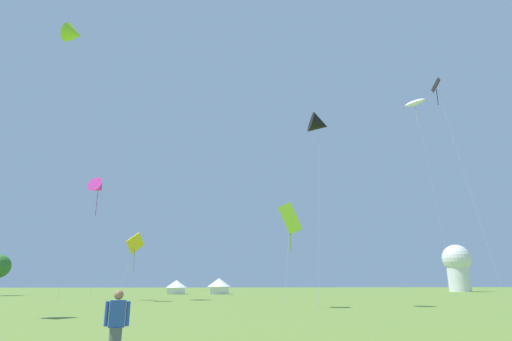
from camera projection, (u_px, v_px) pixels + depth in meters
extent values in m
cone|color=#99DB2D|center=(74.00, 34.00, 55.70)|extent=(3.43, 3.17, 3.18)
cylinder|color=#B2B2B7|center=(67.00, 155.00, 50.83)|extent=(2.51, 0.93, 34.55)
cone|color=black|center=(319.00, 124.00, 38.49)|extent=(2.11, 1.97, 2.29)
cylinder|color=#B2B2B7|center=(319.00, 208.00, 35.10)|extent=(1.41, 2.40, 16.29)
cube|color=black|center=(436.00, 85.00, 38.09)|extent=(0.75, 1.80, 1.68)
cylinder|color=black|center=(437.00, 97.00, 37.76)|extent=(0.05, 0.05, 1.56)
cylinder|color=#B2B2B7|center=(468.00, 185.00, 34.44)|extent=(1.98, 2.45, 19.67)
cube|color=yellow|center=(135.00, 243.00, 45.69)|extent=(1.75, 1.94, 2.42)
cylinder|color=#A79518|center=(134.00, 260.00, 45.19)|extent=(0.08, 0.08, 2.46)
cylinder|color=#B2B2B7|center=(126.00, 272.00, 43.72)|extent=(1.20, 2.28, 6.20)
cone|color=#E02DA3|center=(98.00, 187.00, 50.97)|extent=(2.58, 2.68, 2.31)
cylinder|color=#9D2072|center=(97.00, 203.00, 50.43)|extent=(0.06, 0.06, 3.03)
cylinder|color=#B2B2B7|center=(94.00, 241.00, 48.56)|extent=(0.79, 1.43, 13.41)
ellipsoid|color=white|center=(415.00, 103.00, 55.46)|extent=(2.59, 3.03, 1.00)
cylinder|color=#A4A4A4|center=(416.00, 116.00, 54.95)|extent=(0.07, 0.07, 2.73)
cylinder|color=#B2B2B7|center=(434.00, 193.00, 51.17)|extent=(1.20, 2.06, 25.46)
cube|color=#99DB2D|center=(290.00, 218.00, 34.83)|extent=(2.23, 1.66, 2.62)
cylinder|color=olive|center=(291.00, 239.00, 34.37)|extent=(0.08, 0.08, 2.12)
cylinder|color=#B2B2B7|center=(287.00, 261.00, 33.43)|extent=(0.84, 0.83, 7.21)
cube|color=#2D51AD|center=(117.00, 314.00, 9.54)|extent=(0.40, 0.29, 0.60)
sphere|color=#9E7051|center=(119.00, 295.00, 9.65)|extent=(0.22, 0.22, 0.22)
cylinder|color=#2D51AD|center=(107.00, 314.00, 9.51)|extent=(0.09, 0.09, 0.55)
cylinder|color=#2D51AD|center=(128.00, 314.00, 9.57)|extent=(0.09, 0.09, 0.55)
cube|color=white|center=(176.00, 291.00, 74.22)|extent=(3.03, 3.03, 1.14)
cone|color=white|center=(177.00, 284.00, 74.55)|extent=(3.79, 3.79, 1.33)
cube|color=white|center=(219.00, 290.00, 75.18)|extent=(3.44, 3.44, 1.29)
cone|color=white|center=(219.00, 282.00, 75.55)|extent=(4.31, 4.31, 1.51)
cylinder|color=white|center=(459.00, 278.00, 95.92)|extent=(4.80, 4.80, 6.00)
sphere|color=white|center=(456.00, 258.00, 97.14)|extent=(6.40, 6.40, 6.40)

